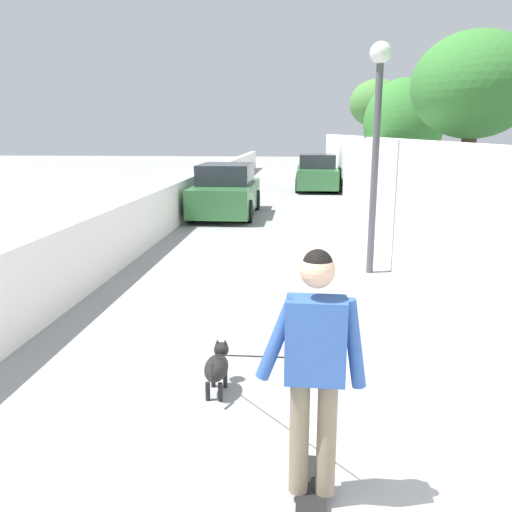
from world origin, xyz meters
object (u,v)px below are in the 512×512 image
object	(u,v)px
car_far	(317,173)
skateboard	(311,493)
lamp_post	(377,117)
tree_right_distant	(376,104)
dog	(217,366)
tree_right_near	(474,88)
car_near	(226,192)
person_skateboarder	(315,356)
tree_right_far	(403,125)

from	to	relation	value
car_far	skateboard	bearing A→B (deg)	178.45
lamp_post	car_far	xyz separation A→B (m)	(13.86, 0.60, -1.99)
tree_right_distant	dog	distance (m)	16.44
tree_right_near	car_near	bearing A→B (deg)	36.02
tree_right_near	dog	bearing A→B (deg)	141.15
skateboard	dog	size ratio (longest dim) A/B	0.45
person_skateboarder	lamp_post	bearing A→B (deg)	-10.57
tree_right_far	tree_right_distant	world-z (taller)	tree_right_distant
tree_right_near	car_near	xyz separation A→B (m)	(6.75, 4.91, -2.41)
car_far	tree_right_far	bearing A→B (deg)	-167.33
tree_right_distant	skateboard	distance (m)	17.75
tree_right_far	car_far	xyz separation A→B (m)	(8.75, 1.97, -1.93)
lamp_post	dog	world-z (taller)	lamp_post
tree_right_near	person_skateboarder	distance (m)	6.60
tree_right_distant	car_far	bearing A→B (deg)	36.63
skateboard	car_far	distance (m)	19.99
tree_right_far	lamp_post	world-z (taller)	lamp_post
car_near	car_far	bearing A→B (deg)	-21.16
tree_right_distant	car_far	distance (m)	4.39
person_skateboarder	car_near	xyz separation A→B (m)	(12.48, 2.36, -0.35)
tree_right_near	tree_right_distant	size ratio (longest dim) A/B	0.92
tree_right_distant	car_near	bearing A→B (deg)	133.83
person_skateboarder	car_far	bearing A→B (deg)	-1.55
tree_right_far	skateboard	xyz separation A→B (m)	(-11.22, 2.51, -2.58)
skateboard	car_near	xyz separation A→B (m)	(12.48, 2.36, 0.65)
lamp_post	skateboard	distance (m)	6.75
tree_right_far	tree_right_distant	distance (m)	6.06
person_skateboarder	tree_right_far	bearing A→B (deg)	-12.59
person_skateboarder	tree_right_distant	bearing A→B (deg)	-8.53
lamp_post	person_skateboarder	bearing A→B (deg)	169.43
tree_right_near	car_near	distance (m)	8.69
skateboard	person_skateboarder	world-z (taller)	person_skateboarder
tree_right_far	tree_right_near	bearing A→B (deg)	-179.54
person_skateboarder	car_far	xyz separation A→B (m)	(19.97, -0.54, -0.35)
skateboard	person_skateboarder	xyz separation A→B (m)	(-0.00, 0.00, 1.00)
person_skateboarder	car_near	size ratio (longest dim) A/B	0.41
tree_right_near	tree_right_distant	bearing A→B (deg)	-0.16
tree_right_distant	car_far	xyz separation A→B (m)	(2.75, 2.04, -2.75)
tree_right_far	dog	size ratio (longest dim) A/B	2.13
tree_right_near	tree_right_distant	distance (m)	11.51
lamp_post	skateboard	size ratio (longest dim) A/B	4.85
tree_right_distant	car_far	world-z (taller)	tree_right_distant
tree_right_near	person_skateboarder	xyz separation A→B (m)	(-5.72, 2.55, -2.06)
skateboard	dog	distance (m)	1.72
lamp_post	person_skateboarder	distance (m)	6.43
dog	tree_right_far	bearing A→B (deg)	-19.12
skateboard	car_far	xyz separation A→B (m)	(19.97, -0.54, 0.65)
tree_right_distant	lamp_post	bearing A→B (deg)	172.60
person_skateboarder	skateboard	bearing A→B (deg)	-18.43
tree_right_far	car_far	size ratio (longest dim) A/B	0.95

